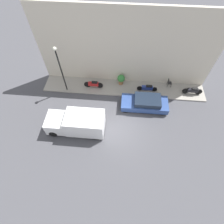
# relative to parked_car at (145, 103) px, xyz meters

# --- Properties ---
(ground_plane) EXTENTS (60.00, 60.00, 0.00)m
(ground_plane) POSITION_rel_parked_car_xyz_m (-2.63, 2.13, -0.61)
(ground_plane) COLOR #47474C
(sidewalk) EXTENTS (2.21, 16.51, 0.12)m
(sidewalk) POSITION_rel_parked_car_xyz_m (2.23, 2.13, -0.54)
(sidewalk) COLOR gray
(sidewalk) RESTS_ON ground_plane
(building_facade) EXTENTS (0.30, 16.51, 7.70)m
(building_facade) POSITION_rel_parked_car_xyz_m (3.48, 2.13, 3.24)
(building_facade) COLOR beige
(building_facade) RESTS_ON ground_plane
(parked_car) EXTENTS (1.81, 4.37, 1.24)m
(parked_car) POSITION_rel_parked_car_xyz_m (0.00, 0.00, 0.00)
(parked_car) COLOR #2D4784
(parked_car) RESTS_ON ground_plane
(delivery_van) EXTENTS (1.95, 4.88, 1.98)m
(delivery_van) POSITION_rel_parked_car_xyz_m (-2.97, 5.89, 0.40)
(delivery_van) COLOR white
(delivery_van) RESTS_ON ground_plane
(motorcycle_blue) EXTENTS (0.30, 2.03, 0.73)m
(motorcycle_blue) POSITION_rel_parked_car_xyz_m (2.02, -0.27, -0.08)
(motorcycle_blue) COLOR navy
(motorcycle_blue) RESTS_ON sidewalk
(motorcycle_black) EXTENTS (0.30, 1.94, 0.79)m
(motorcycle_black) POSITION_rel_parked_car_xyz_m (2.00, -4.75, -0.04)
(motorcycle_black) COLOR black
(motorcycle_black) RESTS_ON sidewalk
(motorcycle_red) EXTENTS (0.30, 1.95, 0.78)m
(motorcycle_red) POSITION_rel_parked_car_xyz_m (2.02, 5.22, -0.05)
(motorcycle_red) COLOR #B21E1E
(motorcycle_red) RESTS_ON sidewalk
(streetlamp) EXTENTS (0.32, 0.32, 4.99)m
(streetlamp) POSITION_rel_parked_car_xyz_m (1.48, 7.94, 2.70)
(streetlamp) COLOR black
(streetlamp) RESTS_ON sidewalk
(potted_plant) EXTENTS (0.77, 0.77, 1.11)m
(potted_plant) POSITION_rel_parked_car_xyz_m (2.81, 2.44, 0.16)
(potted_plant) COLOR brown
(potted_plant) RESTS_ON sidewalk
(cafe_chair) EXTENTS (0.40, 0.40, 0.92)m
(cafe_chair) POSITION_rel_parked_car_xyz_m (2.88, -2.50, 0.03)
(cafe_chair) COLOR #262626
(cafe_chair) RESTS_ON sidewalk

